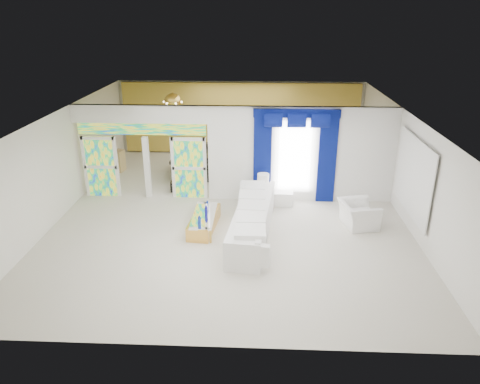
{
  "coord_description": "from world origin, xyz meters",
  "views": [
    {
      "loc": [
        0.82,
        -12.52,
        5.7
      ],
      "look_at": [
        0.3,
        -1.2,
        1.1
      ],
      "focal_mm": 33.83,
      "sensor_mm": 36.0,
      "label": 1
    }
  ],
  "objects_px": {
    "white_sofa": "(252,221)",
    "grand_piano": "(192,163)",
    "console_table": "(272,198)",
    "armchair": "(358,214)",
    "coffee_table": "(204,222)"
  },
  "relations": [
    {
      "from": "white_sofa",
      "to": "console_table",
      "type": "xyz_separation_m",
      "value": [
        0.58,
        2.08,
        -0.17
      ]
    },
    {
      "from": "console_table",
      "to": "armchair",
      "type": "relative_size",
      "value": 1.18
    },
    {
      "from": "white_sofa",
      "to": "coffee_table",
      "type": "bearing_deg",
      "value": 173.45
    },
    {
      "from": "coffee_table",
      "to": "armchair",
      "type": "distance_m",
      "value": 4.33
    },
    {
      "from": "console_table",
      "to": "grand_piano",
      "type": "xyz_separation_m",
      "value": [
        -2.91,
        2.64,
        0.24
      ]
    },
    {
      "from": "white_sofa",
      "to": "armchair",
      "type": "distance_m",
      "value": 3.04
    },
    {
      "from": "armchair",
      "to": "grand_piano",
      "type": "distance_m",
      "value": 6.65
    },
    {
      "from": "coffee_table",
      "to": "armchair",
      "type": "bearing_deg",
      "value": 5.01
    },
    {
      "from": "console_table",
      "to": "white_sofa",
      "type": "bearing_deg",
      "value": -105.71
    },
    {
      "from": "armchair",
      "to": "grand_piano",
      "type": "xyz_separation_m",
      "value": [
        -5.29,
        4.04,
        0.1
      ]
    },
    {
      "from": "white_sofa",
      "to": "console_table",
      "type": "relative_size",
      "value": 3.19
    },
    {
      "from": "white_sofa",
      "to": "coffee_table",
      "type": "distance_m",
      "value": 1.4
    },
    {
      "from": "white_sofa",
      "to": "grand_piano",
      "type": "distance_m",
      "value": 5.26
    },
    {
      "from": "white_sofa",
      "to": "console_table",
      "type": "height_order",
      "value": "white_sofa"
    },
    {
      "from": "armchair",
      "to": "console_table",
      "type": "bearing_deg",
      "value": 47.98
    }
  ]
}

